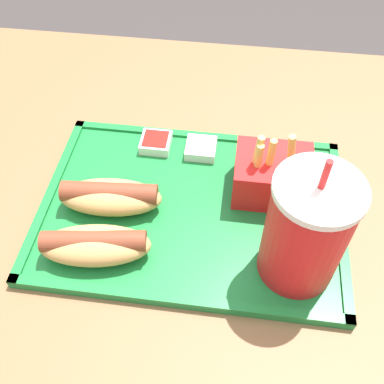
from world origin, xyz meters
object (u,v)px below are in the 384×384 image
(soda_cup, at_px, (306,231))
(sauce_cup_ketchup, at_px, (156,142))
(hot_dog_near, at_px, (110,196))
(fries_carton, at_px, (272,175))
(sauce_cup_mayo, at_px, (201,148))
(hot_dog_far, at_px, (95,245))

(soda_cup, bearing_deg, sauce_cup_ketchup, -41.70)
(hot_dog_near, bearing_deg, fries_carton, -164.82)
(hot_dog_near, bearing_deg, soda_cup, 166.03)
(sauce_cup_mayo, bearing_deg, soda_cup, 127.26)
(sauce_cup_ketchup, bearing_deg, hot_dog_far, 79.24)
(hot_dog_far, bearing_deg, hot_dog_near, -90.00)
(hot_dog_near, distance_m, sauce_cup_ketchup, 0.13)
(soda_cup, height_order, sauce_cup_mayo, soda_cup)
(hot_dog_near, xyz_separation_m, sauce_cup_ketchup, (-0.04, -0.12, -0.01))
(hot_dog_near, relative_size, fries_carton, 1.24)
(hot_dog_far, bearing_deg, soda_cup, -176.35)
(sauce_cup_mayo, bearing_deg, fries_carton, 148.95)
(hot_dog_far, xyz_separation_m, sauce_cup_mayo, (-0.10, -0.19, -0.01))
(hot_dog_near, distance_m, sauce_cup_mayo, 0.16)
(hot_dog_near, height_order, sauce_cup_mayo, hot_dog_near)
(fries_carton, bearing_deg, hot_dog_far, 32.36)
(soda_cup, xyz_separation_m, hot_dog_near, (0.24, -0.06, -0.05))
(fries_carton, distance_m, sauce_cup_ketchup, 0.18)
(hot_dog_near, bearing_deg, sauce_cup_mayo, -131.88)
(fries_carton, height_order, sauce_cup_mayo, fries_carton)
(soda_cup, height_order, hot_dog_near, soda_cup)
(hot_dog_near, distance_m, fries_carton, 0.21)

